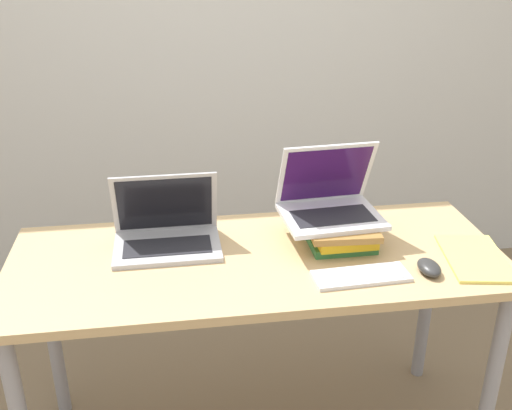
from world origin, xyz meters
TOP-DOWN VIEW (x-y plane):
  - wall_back at (0.00, 1.59)m, footprint 8.00×0.05m
  - desk at (0.00, 0.32)m, footprint 1.58×0.64m
  - laptop_left at (-0.28, 0.44)m, footprint 0.35×0.24m
  - book_stack at (0.28, 0.38)m, footprint 0.23×0.28m
  - laptop_on_books at (0.26, 0.41)m, footprint 0.34×0.28m
  - wireless_keyboard at (0.29, 0.14)m, footprint 0.29×0.12m
  - mouse at (0.50, 0.14)m, footprint 0.06×0.10m
  - notepad at (0.68, 0.20)m, footprint 0.23×0.32m

SIDE VIEW (x-z plane):
  - desk at x=0.00m, z-range 0.30..1.07m
  - notepad at x=0.68m, z-range 0.78..0.79m
  - wireless_keyboard at x=0.29m, z-range 0.78..0.79m
  - mouse at x=0.50m, z-range 0.78..0.81m
  - book_stack at x=0.28m, z-range 0.78..0.86m
  - laptop_left at x=-0.28m, z-range 0.70..0.94m
  - laptop_on_books at x=0.26m, z-range 0.78..1.03m
  - wall_back at x=0.00m, z-range 0.00..2.70m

